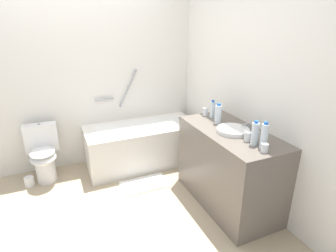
{
  "coord_description": "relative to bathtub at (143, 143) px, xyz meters",
  "views": [
    {
      "loc": [
        -0.3,
        -2.36,
        1.89
      ],
      "look_at": [
        0.79,
        0.16,
        0.83
      ],
      "focal_mm": 29.07,
      "sensor_mm": 36.0,
      "label": 1
    }
  ],
  "objects": [
    {
      "name": "ground_plane",
      "position": [
        -0.74,
        -0.95,
        -0.3
      ],
      "size": [
        4.2,
        4.2,
        0.0
      ],
      "primitive_type": "plane",
      "color": "tan"
    },
    {
      "name": "wall_back_tiled",
      "position": [
        -0.74,
        0.4,
        0.91
      ],
      "size": [
        3.6,
        0.1,
        2.42
      ],
      "primitive_type": "cube",
      "color": "white",
      "rests_on": "ground_plane"
    },
    {
      "name": "wall_right_mirror",
      "position": [
        0.91,
        -0.95,
        0.91
      ],
      "size": [
        0.1,
        3.0,
        2.42
      ],
      "primitive_type": "cube",
      "color": "white",
      "rests_on": "ground_plane"
    },
    {
      "name": "bathtub",
      "position": [
        0.0,
        0.0,
        0.0
      ],
      "size": [
        1.53,
        0.69,
        1.28
      ],
      "color": "white",
      "rests_on": "ground_plane"
    },
    {
      "name": "toilet",
      "position": [
        -1.27,
        0.07,
        0.06
      ],
      "size": [
        0.39,
        0.5,
        0.71
      ],
      "rotation": [
        0.0,
        0.0,
        -1.58
      ],
      "color": "white",
      "rests_on": "ground_plane"
    },
    {
      "name": "vanity_counter",
      "position": [
        0.56,
        -1.22,
        0.13
      ],
      "size": [
        0.59,
        1.22,
        0.85
      ],
      "primitive_type": "cube",
      "color": "#6B6056",
      "rests_on": "ground_plane"
    },
    {
      "name": "sink_basin",
      "position": [
        0.55,
        -1.27,
        0.57
      ],
      "size": [
        0.32,
        0.32,
        0.04
      ],
      "primitive_type": "cylinder",
      "color": "white",
      "rests_on": "vanity_counter"
    },
    {
      "name": "sink_faucet",
      "position": [
        0.74,
        -1.27,
        0.59
      ],
      "size": [
        0.12,
        0.15,
        0.07
      ],
      "color": "#AAAAAF",
      "rests_on": "vanity_counter"
    },
    {
      "name": "water_bottle_0",
      "position": [
        0.55,
        -0.99,
        0.66
      ],
      "size": [
        0.07,
        0.07,
        0.22
      ],
      "color": "silver",
      "rests_on": "vanity_counter"
    },
    {
      "name": "water_bottle_1",
      "position": [
        0.6,
        -0.8,
        0.65
      ],
      "size": [
        0.06,
        0.06,
        0.21
      ],
      "color": "silver",
      "rests_on": "vanity_counter"
    },
    {
      "name": "water_bottle_2",
      "position": [
        0.57,
        -1.67,
        0.67
      ],
      "size": [
        0.06,
        0.06,
        0.24
      ],
      "color": "silver",
      "rests_on": "vanity_counter"
    },
    {
      "name": "water_bottle_3",
      "position": [
        0.59,
        -0.91,
        0.64
      ],
      "size": [
        0.06,
        0.06,
        0.2
      ],
      "color": "silver",
      "rests_on": "vanity_counter"
    },
    {
      "name": "water_bottle_4",
      "position": [
        0.54,
        -1.58,
        0.66
      ],
      "size": [
        0.06,
        0.06,
        0.23
      ],
      "color": "silver",
      "rests_on": "vanity_counter"
    },
    {
      "name": "drinking_glass_0",
      "position": [
        0.61,
        -1.52,
        0.6
      ],
      "size": [
        0.06,
        0.06,
        0.09
      ],
      "primitive_type": "cylinder",
      "color": "white",
      "rests_on": "vanity_counter"
    },
    {
      "name": "drinking_glass_1",
      "position": [
        0.52,
        -1.74,
        0.59
      ],
      "size": [
        0.06,
        0.06,
        0.08
      ],
      "primitive_type": "cylinder",
      "color": "white",
      "rests_on": "vanity_counter"
    },
    {
      "name": "drinking_glass_2",
      "position": [
        0.56,
        -0.71,
        0.6
      ],
      "size": [
        0.06,
        0.06,
        0.1
      ],
      "primitive_type": "cylinder",
      "color": "white",
      "rests_on": "vanity_counter"
    },
    {
      "name": "drinking_glass_3",
      "position": [
        0.54,
        -1.5,
        0.6
      ],
      "size": [
        0.06,
        0.06,
        0.09
      ],
      "primitive_type": "cylinder",
      "color": "white",
      "rests_on": "vanity_counter"
    },
    {
      "name": "bath_mat",
      "position": [
        -0.17,
        -0.55,
        -0.29
      ],
      "size": [
        0.57,
        0.33,
        0.01
      ],
      "primitive_type": "cube",
      "color": "white",
      "rests_on": "ground_plane"
    },
    {
      "name": "toilet_paper_roll",
      "position": [
        -1.47,
        -0.02,
        -0.24
      ],
      "size": [
        0.11,
        0.11,
        0.12
      ],
      "primitive_type": "cylinder",
      "color": "white",
      "rests_on": "ground_plane"
    }
  ]
}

